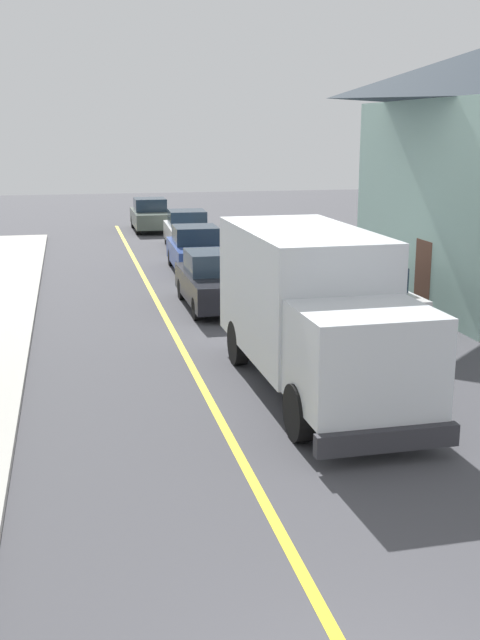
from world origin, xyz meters
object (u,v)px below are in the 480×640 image
Objects in this scene: parked_car_furthest at (150,215)px; parked_car_far at (187,231)px; parked_car_mid at (196,250)px; parked_van_across at (364,295)px; stop_sign at (375,275)px; box_truck at (312,304)px; parked_car_near at (215,281)px.

parked_car_far is at bearing -81.60° from parked_car_furthest.
parked_car_far is 6.58m from parked_car_furthest.
parked_car_furthest is (-0.41, 12.23, 0.00)m from parked_car_mid.
stop_sign reaches higher than parked_van_across.
stop_sign is at bearing -106.81° from parked_van_across.
box_truck reaches higher than parked_car_furthest.
parked_car_near is 1.66× the size of stop_sign.
box_truck is 1.61× the size of parked_car_far.
box_truck reaches higher than parked_car_far.
parked_car_furthest is (0.02, 18.35, 0.00)m from parked_car_near.
parked_car_near is 6.13m from parked_car_mid.
parked_car_far is (0.98, 11.84, 0.00)m from parked_car_near.
box_truck is 3.22m from stop_sign.
stop_sign reaches higher than parked_car_furthest.
parked_car_furthest is at bearing 99.56° from parked_van_across.
parked_car_furthest is at bearing 89.95° from parked_car_near.
parked_car_near is 6.21m from stop_sign.
box_truck is at bearing -91.31° from parked_car_far.
parked_car_furthest is at bearing 91.94° from parked_car_mid.
parked_van_across is at bearing -38.44° from parked_car_near.
box_truck is 1.64× the size of parked_car_furthest.
box_truck is 1.62× the size of parked_van_across.
parked_car_near and parked_car_mid have the same top height.
parked_car_mid is 5.75m from parked_car_far.
parked_car_mid is 12.24m from parked_car_furthest.
parked_car_near is 18.35m from parked_car_furthest.
box_truck is 5.83m from parked_van_across.
box_truck is 19.59m from parked_car_far.
parked_car_furthest is 23.97m from stop_sign.
box_truck reaches higher than parked_van_across.
box_truck reaches higher than parked_car_near.
parked_car_near is 0.99× the size of parked_car_mid.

